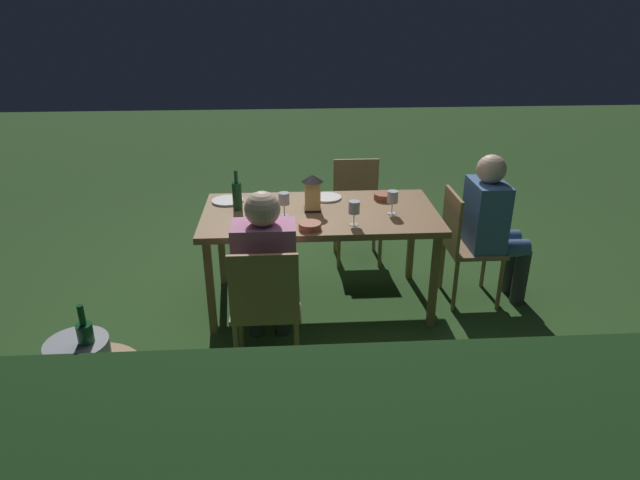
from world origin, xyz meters
name	(u,v)px	position (x,y,z in m)	size (l,w,h in m)	color
ground_plane	(320,302)	(0.00, 0.00, 0.00)	(16.00, 16.00, 0.00)	#2D5123
dining_table	(320,219)	(0.00, 0.00, 0.70)	(1.68, 0.88, 0.75)	olive
chair_side_left_a	(357,205)	(-0.38, -0.83, 0.49)	(0.42, 0.40, 0.87)	#937047
chair_side_right_b	(266,304)	(0.38, 0.83, 0.49)	(0.42, 0.40, 0.87)	#937047
person_in_pink	(265,267)	(0.38, 0.64, 0.64)	(0.38, 0.47, 1.15)	#C675A3
chair_head_near	(465,241)	(-1.09, 0.00, 0.49)	(0.40, 0.42, 0.87)	#937047
person_in_blue	(493,222)	(-1.29, 0.00, 0.64)	(0.48, 0.38, 1.15)	#426699
lantern_centerpiece	(312,191)	(0.05, -0.03, 0.90)	(0.15, 0.15, 0.27)	black
green_bottle_on_table	(237,195)	(0.59, -0.08, 0.86)	(0.07, 0.07, 0.29)	#144723
wine_glass_a	(354,209)	(-0.21, 0.27, 0.87)	(0.08, 0.08, 0.17)	silver
wine_glass_b	(284,200)	(0.26, 0.07, 0.87)	(0.08, 0.08, 0.17)	silver
wine_glass_c	(393,198)	(-0.51, 0.08, 0.87)	(0.08, 0.08, 0.17)	silver
wine_glass_d	(252,208)	(0.47, 0.21, 0.87)	(0.08, 0.08, 0.17)	silver
plate_a	(327,197)	(-0.07, -0.27, 0.76)	(0.22, 0.22, 0.01)	white
plate_b	(228,201)	(0.68, -0.24, 0.76)	(0.24, 0.24, 0.01)	silver
bowl_olives	(310,226)	(0.09, 0.33, 0.78)	(0.15, 0.15, 0.05)	#9E5138
bowl_bread	(384,196)	(-0.50, -0.23, 0.78)	(0.16, 0.16, 0.05)	#9E5138
side_table	(92,419)	(1.12, 1.73, 0.46)	(0.50, 0.50, 0.70)	#9E7A51
ice_bucket	(79,357)	(1.12, 1.73, 0.79)	(0.26, 0.26, 0.34)	#B2B7BF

